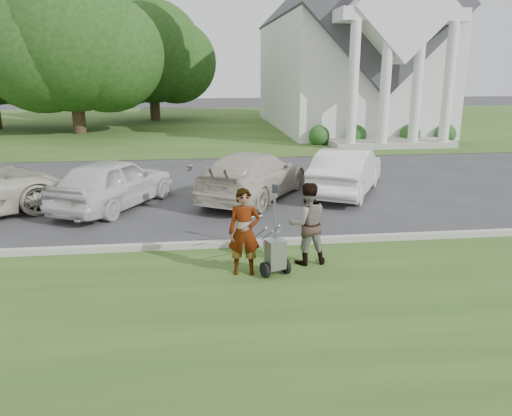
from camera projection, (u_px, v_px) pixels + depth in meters
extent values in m
plane|color=#333335|center=(244.00, 255.00, 10.63)|extent=(120.00, 120.00, 0.00)
cube|color=#2A4B19|center=(262.00, 324.00, 7.76)|extent=(80.00, 7.00, 0.01)
cube|color=#2A4B19|center=(208.00, 123.00, 36.44)|extent=(80.00, 30.00, 0.01)
cube|color=#9E9E93|center=(241.00, 243.00, 11.13)|extent=(80.00, 0.18, 0.15)
cube|color=white|center=(342.00, 74.00, 33.68)|extent=(9.00, 16.00, 7.00)
cube|color=#38383D|center=(344.00, 19.00, 32.74)|extent=(9.19, 17.00, 9.19)
cube|color=#9E9E93|center=(389.00, 143.00, 25.78)|extent=(6.20, 2.60, 0.30)
cylinder|color=white|center=(353.00, 87.00, 23.78)|extent=(0.50, 0.50, 6.00)
cylinder|color=white|center=(385.00, 87.00, 23.96)|extent=(0.50, 0.50, 6.00)
cylinder|color=white|center=(417.00, 87.00, 24.15)|extent=(0.50, 0.50, 6.00)
cylinder|color=white|center=(448.00, 87.00, 24.34)|extent=(0.50, 0.50, 6.00)
cube|color=white|center=(400.00, 16.00, 23.94)|extent=(6.20, 2.00, 0.60)
cube|color=white|center=(400.00, 9.00, 23.85)|extent=(5.09, 2.20, 5.09)
sphere|color=#1E4C19|center=(319.00, 136.00, 26.15)|extent=(1.10, 1.10, 1.10)
sphere|color=#1E4C19|center=(356.00, 135.00, 26.39)|extent=(1.10, 1.10, 1.10)
sphere|color=#1E4C19|center=(410.00, 134.00, 26.73)|extent=(1.10, 1.10, 1.10)
sphere|color=#1E4C19|center=(445.00, 134.00, 26.96)|extent=(1.10, 1.10, 1.10)
cylinder|color=#332316|center=(78.00, 107.00, 30.31)|extent=(0.76, 0.76, 3.20)
sphere|color=#1D3B12|center=(71.00, 39.00, 29.26)|extent=(8.40, 8.40, 8.40)
sphere|color=#1D3B12|center=(107.00, 55.00, 29.99)|extent=(6.89, 6.89, 6.89)
sphere|color=#1D3B12|center=(41.00, 50.00, 28.94)|extent=(7.22, 7.22, 7.22)
sphere|color=#1D3B12|center=(21.00, 47.00, 32.04)|extent=(7.54, 7.54, 7.54)
cylinder|color=#332316|center=(155.00, 100.00, 38.45)|extent=(0.76, 0.76, 3.00)
sphere|color=#1D3B12|center=(152.00, 52.00, 37.48)|extent=(7.60, 7.60, 7.60)
sphere|color=#1D3B12|center=(176.00, 62.00, 38.17)|extent=(6.23, 6.23, 6.23)
sphere|color=#1D3B12|center=(131.00, 59.00, 37.17)|extent=(6.54, 6.54, 6.54)
cylinder|color=black|center=(265.00, 270.00, 9.45)|extent=(0.17, 0.32, 0.31)
cylinder|color=black|center=(286.00, 266.00, 9.65)|extent=(0.17, 0.32, 0.31)
cylinder|color=#2D2D33|center=(275.00, 268.00, 9.55)|extent=(0.50, 0.21, 0.04)
cube|color=gray|center=(276.00, 254.00, 9.47)|extent=(0.41, 0.38, 0.57)
cone|color=gray|center=(276.00, 235.00, 9.37)|extent=(0.22, 0.22, 0.16)
cylinder|color=#2D2D33|center=(276.00, 231.00, 9.35)|extent=(0.04, 0.04, 0.06)
cylinder|color=gray|center=(257.00, 235.00, 9.77)|extent=(0.28, 0.72, 0.54)
cylinder|color=gray|center=(270.00, 233.00, 9.89)|extent=(0.28, 0.72, 0.54)
cylinder|color=gray|center=(255.00, 217.00, 10.08)|extent=(0.32, 0.14, 0.03)
imported|color=#999999|center=(244.00, 233.00, 9.44)|extent=(0.66, 0.48, 1.68)
imported|color=#999999|center=(307.00, 224.00, 9.98)|extent=(0.86, 0.70, 1.67)
cylinder|color=gray|center=(274.00, 221.00, 10.83)|extent=(0.05, 0.05, 1.29)
cube|color=#2D2D33|center=(275.00, 188.00, 10.64)|extent=(0.11, 0.08, 0.19)
cylinder|color=gray|center=(275.00, 184.00, 10.61)|extent=(0.10, 0.10, 0.03)
imported|color=silver|center=(113.00, 183.00, 14.13)|extent=(3.51, 4.57, 1.45)
imported|color=beige|center=(253.00, 175.00, 15.17)|extent=(4.26, 5.23, 1.43)
imported|color=silver|center=(347.00, 171.00, 15.76)|extent=(3.43, 4.58, 1.44)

